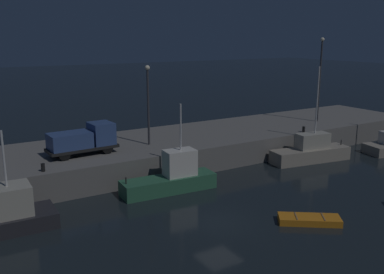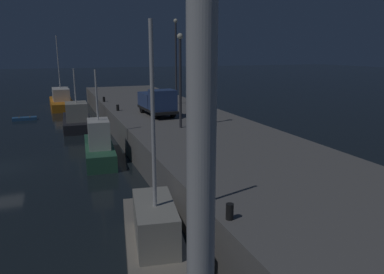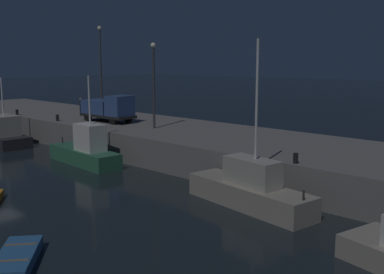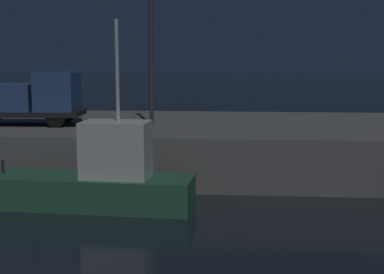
{
  "view_description": "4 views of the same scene",
  "coord_description": "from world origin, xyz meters",
  "px_view_note": "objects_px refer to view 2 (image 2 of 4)",
  "views": [
    {
      "loc": [
        -14.89,
        -21.02,
        11.76
      ],
      "look_at": [
        6.26,
        13.58,
        2.22
      ],
      "focal_mm": 40.17,
      "sensor_mm": 36.0,
      "label": 1
    },
    {
      "loc": [
        27.71,
        3.9,
        8.07
      ],
      "look_at": [
        1.2,
        13.92,
        1.4
      ],
      "focal_mm": 34.36,
      "sensor_mm": 36.0,
      "label": 2
    },
    {
      "loc": [
        30.15,
        -13.06,
        8.05
      ],
      "look_at": [
        5.95,
        12.66,
        2.07
      ],
      "focal_mm": 43.53,
      "sensor_mm": 36.0,
      "label": 3
    },
    {
      "loc": [
        5.2,
        -12.39,
        5.59
      ],
      "look_at": [
        3.15,
        14.1,
        1.56
      ],
      "focal_mm": 51.08,
      "sensor_mm": 36.0,
      "label": 4
    }
  ],
  "objects_px": {
    "bollard_west": "(230,212)",
    "bollard_central": "(104,99)",
    "rowboat_white_mid": "(25,119)",
    "utility_truck": "(157,102)",
    "fishing_boat_white": "(61,101)",
    "lamp_post_west": "(176,56)",
    "dockworker": "(157,95)",
    "fishing_trawler_red": "(77,119)",
    "fishing_boat_orange": "(155,246)",
    "bollard_east": "(118,108)",
    "fishing_boat_blue": "(99,146)",
    "lamp_post_east": "(180,73)"
  },
  "relations": [
    {
      "from": "bollard_east",
      "to": "fishing_trawler_red",
      "type": "bearing_deg",
      "value": -137.71
    },
    {
      "from": "bollard_east",
      "to": "lamp_post_east",
      "type": "bearing_deg",
      "value": 17.6
    },
    {
      "from": "fishing_boat_white",
      "to": "dockworker",
      "type": "height_order",
      "value": "fishing_boat_white"
    },
    {
      "from": "fishing_trawler_red",
      "to": "bollard_east",
      "type": "height_order",
      "value": "fishing_trawler_red"
    },
    {
      "from": "fishing_trawler_red",
      "to": "rowboat_white_mid",
      "type": "distance_m",
      "value": 8.89
    },
    {
      "from": "fishing_boat_blue",
      "to": "dockworker",
      "type": "xyz_separation_m",
      "value": [
        -12.72,
        8.02,
        2.11
      ]
    },
    {
      "from": "bollard_west",
      "to": "bollard_central",
      "type": "height_order",
      "value": "bollard_west"
    },
    {
      "from": "fishing_trawler_red",
      "to": "fishing_boat_orange",
      "type": "xyz_separation_m",
      "value": [
        28.37,
        0.96,
        0.01
      ]
    },
    {
      "from": "fishing_boat_white",
      "to": "utility_truck",
      "type": "xyz_separation_m",
      "value": [
        23.88,
        7.82,
        2.49
      ]
    },
    {
      "from": "utility_truck",
      "to": "lamp_post_west",
      "type": "bearing_deg",
      "value": 148.65
    },
    {
      "from": "dockworker",
      "to": "bollard_central",
      "type": "bearing_deg",
      "value": -122.02
    },
    {
      "from": "rowboat_white_mid",
      "to": "utility_truck",
      "type": "xyz_separation_m",
      "value": [
        14.96,
        12.28,
        3.34
      ]
    },
    {
      "from": "bollard_central",
      "to": "bollard_west",
      "type": "bearing_deg",
      "value": 0.0
    },
    {
      "from": "bollard_central",
      "to": "fishing_boat_orange",
      "type": "bearing_deg",
      "value": -4.32
    },
    {
      "from": "lamp_post_east",
      "to": "utility_truck",
      "type": "height_order",
      "value": "lamp_post_east"
    },
    {
      "from": "fishing_boat_blue",
      "to": "lamp_post_west",
      "type": "xyz_separation_m",
      "value": [
        -11.58,
        9.97,
        6.46
      ]
    },
    {
      "from": "dockworker",
      "to": "bollard_east",
      "type": "bearing_deg",
      "value": -53.16
    },
    {
      "from": "lamp_post_west",
      "to": "fishing_boat_blue",
      "type": "bearing_deg",
      "value": -40.71
    },
    {
      "from": "bollard_west",
      "to": "bollard_east",
      "type": "relative_size",
      "value": 0.97
    },
    {
      "from": "lamp_post_west",
      "to": "bollard_central",
      "type": "xyz_separation_m",
      "value": [
        -4.55,
        -7.39,
        -4.98
      ]
    },
    {
      "from": "fishing_boat_orange",
      "to": "rowboat_white_mid",
      "type": "distance_m",
      "value": 35.86
    },
    {
      "from": "fishing_trawler_red",
      "to": "fishing_boat_blue",
      "type": "distance_m",
      "value": 13.06
    },
    {
      "from": "fishing_boat_white",
      "to": "dockworker",
      "type": "relative_size",
      "value": 6.48
    },
    {
      "from": "fishing_boat_orange",
      "to": "utility_truck",
      "type": "bearing_deg",
      "value": 164.22
    },
    {
      "from": "fishing_boat_blue",
      "to": "lamp_post_east",
      "type": "height_order",
      "value": "lamp_post_east"
    },
    {
      "from": "dockworker",
      "to": "bollard_west",
      "type": "bearing_deg",
      "value": -10.49
    },
    {
      "from": "rowboat_white_mid",
      "to": "utility_truck",
      "type": "height_order",
      "value": "utility_truck"
    },
    {
      "from": "fishing_boat_white",
      "to": "fishing_boat_orange",
      "type": "height_order",
      "value": "fishing_boat_white"
    },
    {
      "from": "bollard_west",
      "to": "rowboat_white_mid",
      "type": "bearing_deg",
      "value": -166.3
    },
    {
      "from": "rowboat_white_mid",
      "to": "fishing_trawler_red",
      "type": "bearing_deg",
      "value": 39.06
    },
    {
      "from": "bollard_east",
      "to": "bollard_central",
      "type": "bearing_deg",
      "value": -176.89
    },
    {
      "from": "utility_truck",
      "to": "dockworker",
      "type": "height_order",
      "value": "utility_truck"
    },
    {
      "from": "lamp_post_west",
      "to": "bollard_central",
      "type": "height_order",
      "value": "lamp_post_west"
    },
    {
      "from": "fishing_trawler_red",
      "to": "bollard_central",
      "type": "bearing_deg",
      "value": 132.78
    },
    {
      "from": "fishing_boat_orange",
      "to": "rowboat_white_mid",
      "type": "bearing_deg",
      "value": -169.49
    },
    {
      "from": "bollard_east",
      "to": "fishing_boat_white",
      "type": "bearing_deg",
      "value": -166.28
    },
    {
      "from": "fishing_trawler_red",
      "to": "rowboat_white_mid",
      "type": "xyz_separation_m",
      "value": [
        -6.88,
        -5.58,
        -0.78
      ]
    },
    {
      "from": "fishing_boat_blue",
      "to": "fishing_boat_orange",
      "type": "distance_m",
      "value": 15.34
    },
    {
      "from": "fishing_trawler_red",
      "to": "bollard_east",
      "type": "xyz_separation_m",
      "value": [
        4.1,
        3.73,
        1.6
      ]
    },
    {
      "from": "utility_truck",
      "to": "bollard_west",
      "type": "distance_m",
      "value": 21.93
    },
    {
      "from": "fishing_trawler_red",
      "to": "bollard_central",
      "type": "height_order",
      "value": "fishing_trawler_red"
    },
    {
      "from": "bollard_central",
      "to": "fishing_trawler_red",
      "type": "bearing_deg",
      "value": -47.22
    },
    {
      "from": "bollard_west",
      "to": "bollard_central",
      "type": "relative_size",
      "value": 1.02
    },
    {
      "from": "fishing_boat_blue",
      "to": "utility_truck",
      "type": "distance_m",
      "value": 8.11
    },
    {
      "from": "rowboat_white_mid",
      "to": "bollard_central",
      "type": "height_order",
      "value": "bollard_central"
    },
    {
      "from": "dockworker",
      "to": "bollard_east",
      "type": "height_order",
      "value": "dockworker"
    },
    {
      "from": "fishing_boat_white",
      "to": "bollard_central",
      "type": "height_order",
      "value": "fishing_boat_white"
    },
    {
      "from": "fishing_boat_white",
      "to": "bollard_east",
      "type": "relative_size",
      "value": 17.29
    },
    {
      "from": "fishing_boat_orange",
      "to": "bollard_west",
      "type": "distance_m",
      "value": 3.16
    },
    {
      "from": "fishing_boat_blue",
      "to": "fishing_boat_orange",
      "type": "height_order",
      "value": "fishing_boat_orange"
    }
  ]
}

